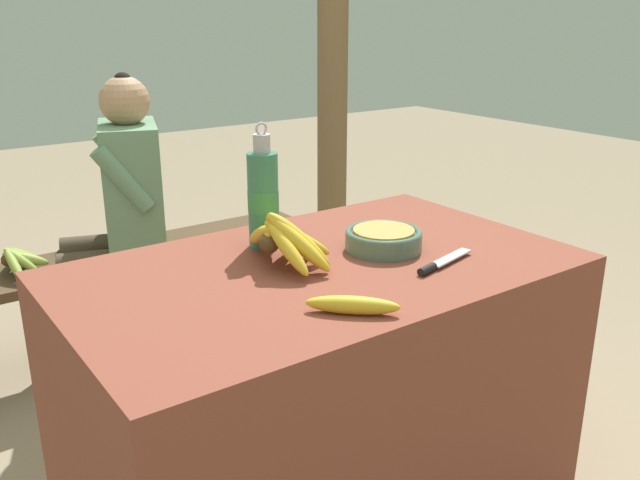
% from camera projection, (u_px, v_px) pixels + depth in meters
% --- Properties ---
extents(market_counter, '(1.22, 0.73, 0.74)m').
position_uv_depth(market_counter, '(320.00, 399.00, 1.73)').
color(market_counter, brown).
rests_on(market_counter, ground_plane).
extents(banana_bunch_ripe, '(0.19, 0.30, 0.15)m').
position_uv_depth(banana_bunch_ripe, '(285.00, 238.00, 1.58)').
color(banana_bunch_ripe, '#4C381E').
rests_on(banana_bunch_ripe, market_counter).
extents(serving_bowl, '(0.19, 0.19, 0.05)m').
position_uv_depth(serving_bowl, '(383.00, 238.00, 1.70)').
color(serving_bowl, '#4C6B5B').
rests_on(serving_bowl, market_counter).
extents(water_bottle, '(0.08, 0.08, 0.32)m').
position_uv_depth(water_bottle, '(263.00, 198.00, 1.70)').
color(water_bottle, '#337556').
rests_on(water_bottle, market_counter).
extents(loose_banana_front, '(0.16, 0.16, 0.04)m').
position_uv_depth(loose_banana_front, '(353.00, 305.00, 1.35)').
color(loose_banana_front, gold).
rests_on(loose_banana_front, market_counter).
extents(knife, '(0.21, 0.07, 0.02)m').
position_uv_depth(knife, '(438.00, 264.00, 1.59)').
color(knife, '#BCBCC1').
rests_on(knife, market_counter).
extents(wooden_bench, '(1.54, 0.32, 0.44)m').
position_uv_depth(wooden_bench, '(130.00, 269.00, 2.62)').
color(wooden_bench, '#4C3823').
rests_on(wooden_bench, ground_plane).
extents(seated_vendor, '(0.47, 0.43, 1.11)m').
position_uv_depth(seated_vendor, '(121.00, 202.00, 2.51)').
color(seated_vendor, '#473828').
rests_on(seated_vendor, ground_plane).
extents(banana_bunch_green, '(0.16, 0.29, 0.11)m').
position_uv_depth(banana_bunch_green, '(19.00, 258.00, 2.36)').
color(banana_bunch_green, '#4C381E').
rests_on(banana_bunch_green, wooden_bench).
extents(support_post_far, '(0.15, 0.15, 2.66)m').
position_uv_depth(support_post_far, '(333.00, 6.00, 3.13)').
color(support_post_far, brown).
rests_on(support_post_far, ground_plane).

